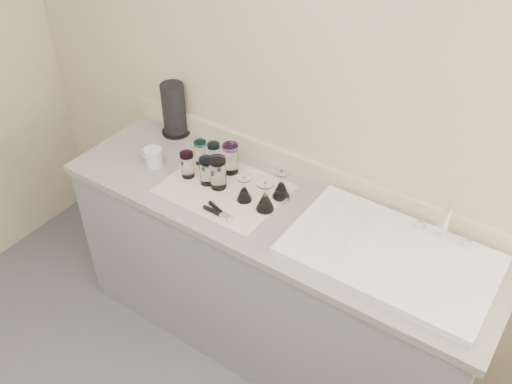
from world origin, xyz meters
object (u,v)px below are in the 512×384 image
Objects in this scene: tumbler_cyan at (214,155)px; goblet_front_right at (265,200)px; tumbler_lavender at (218,173)px; paper_towel_roll at (174,110)px; sink_unit at (391,255)px; tumbler_magenta at (187,165)px; tumbler_blue at (206,171)px; tumbler_teal at (201,152)px; tumbler_purple at (231,158)px; can_opener at (219,212)px; goblet_front_left at (244,192)px; goblet_back_right at (281,188)px; white_mug at (153,157)px.

tumbler_cyan is 0.41m from goblet_front_right.
tumbler_lavender is 0.54m from paper_towel_roll.
sink_unit reaches higher than tumbler_magenta.
tumbler_blue is 0.49m from paper_towel_roll.
tumbler_teal is 0.07m from tumbler_cyan.
sink_unit is at bearing -6.91° from tumbler_purple.
tumbler_lavender reaches higher than tumbler_purple.
tumbler_lavender is 0.21m from can_opener.
tumbler_lavender is at bearing 4.99° from tumbler_magenta.
tumbler_magenta reaches higher than goblet_front_left.
white_mug is at bearing -168.77° from goblet_back_right.
tumbler_magenta is at bearing -175.57° from tumbler_blue.
tumbler_magenta reaches higher than can_opener.
tumbler_teal is at bearing 179.81° from goblet_back_right.
goblet_front_right is 0.95× the size of can_opener.
paper_towel_roll is at bearing 160.28° from goblet_front_right.
sink_unit is 6.58× the size of white_mug.
tumbler_magenta is at bearing -179.20° from goblet_front_left.
goblet_back_right reaches higher than goblet_front_left.
tumbler_lavender reaches higher than tumbler_teal.
sink_unit reaches higher than can_opener.
tumbler_blue is (0.12, -0.11, 0.01)m from tumbler_teal.
tumbler_lavender reaches higher than goblet_front_right.
goblet_back_right reaches higher than white_mug.
sink_unit is 1.02m from tumbler_magenta.
goblet_front_right is 0.64m from white_mug.
tumbler_blue is at bearing 178.98° from goblet_front_left.
tumbler_lavender is 0.27m from goblet_front_right.
goblet_front_left is at bearing -3.83° from tumbler_lavender.
sink_unit is at bearing -5.97° from tumbler_cyan.
tumbler_magenta is 0.84× the size of can_opener.
goblet_back_right reaches higher than tumbler_cyan.
goblet_back_right is (0.45, 0.12, -0.02)m from tumbler_magenta.
white_mug is at bearing -177.70° from sink_unit.
tumbler_cyan reaches higher than white_mug.
tumbler_lavender is 1.06× the size of goblet_front_right.
tumbler_purple is 0.14m from tumbler_blue.
paper_towel_roll is at bearing 138.73° from tumbler_magenta.
goblet_front_right reaches higher than white_mug.
goblet_back_right is 1.14× the size of goblet_front_left.
tumbler_blue is at bearing -41.94° from tumbler_teal.
goblet_back_right is 0.30m from can_opener.
tumbler_magenta is 0.46m from goblet_back_right.
tumbler_cyan is 0.92× the size of tumbler_blue.
tumbler_blue reaches higher than tumbler_cyan.
tumbler_purple is 0.32m from can_opener.
can_opener is (0.14, -0.28, -0.07)m from tumbler_purple.
paper_towel_roll is (-0.59, 0.41, 0.12)m from can_opener.
tumbler_blue reaches higher than tumbler_magenta.
tumbler_teal is 0.33m from paper_towel_roll.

